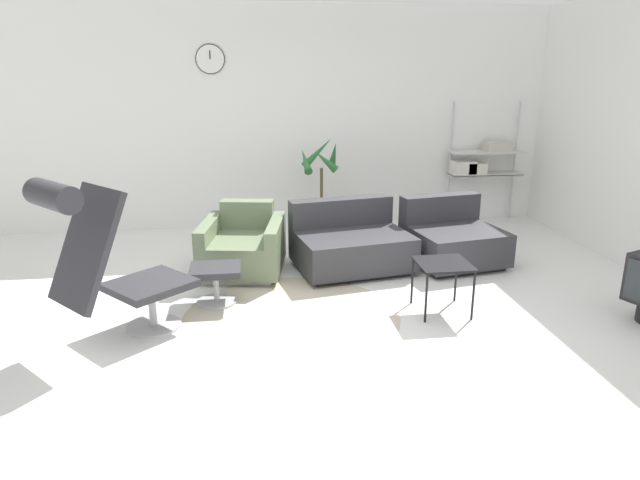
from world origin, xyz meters
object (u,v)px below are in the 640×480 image
object	(u,v)px
ottoman	(216,277)
couch_second	(452,240)
armchair_red	(243,247)
shelf_unit	(481,163)
potted_plant	(321,196)
lounge_chair	(104,253)
side_table	(443,268)
couch_low	(350,245)

from	to	relation	value
ottoman	couch_second	xyz separation A→B (m)	(2.48, 0.80, 0.01)
armchair_red	shelf_unit	xyz separation A→B (m)	(3.17, 1.58, 0.55)
potted_plant	shelf_unit	bearing A→B (deg)	9.82
potted_plant	couch_second	bearing A→B (deg)	-43.29
armchair_red	shelf_unit	bearing A→B (deg)	-144.02
armchair_red	couch_second	distance (m)	2.23
ottoman	lounge_chair	bearing A→B (deg)	-137.98
armchair_red	couch_second	size ratio (longest dim) A/B	0.96
lounge_chair	shelf_unit	world-z (taller)	shelf_unit
shelf_unit	lounge_chair	bearing A→B (deg)	-143.78
side_table	shelf_unit	bearing A→B (deg)	62.38
couch_second	potted_plant	world-z (taller)	potted_plant
couch_low	armchair_red	bearing A→B (deg)	-12.47
couch_second	shelf_unit	bearing A→B (deg)	-131.37
couch_low	lounge_chair	bearing A→B (deg)	23.66
couch_low	shelf_unit	size ratio (longest dim) A/B	0.80
ottoman	shelf_unit	bearing A→B (deg)	34.80
lounge_chair	potted_plant	distance (m)	3.33
couch_low	side_table	world-z (taller)	couch_low
ottoman	couch_low	world-z (taller)	couch_low
ottoman	couch_second	size ratio (longest dim) A/B	0.42
armchair_red	side_table	world-z (taller)	armchair_red
ottoman	couch_second	distance (m)	2.60
lounge_chair	shelf_unit	size ratio (longest dim) A/B	0.82
ottoman	potted_plant	distance (m)	2.34
side_table	potted_plant	distance (m)	2.54
lounge_chair	couch_low	bearing A→B (deg)	82.29
lounge_chair	armchair_red	bearing A→B (deg)	103.81
lounge_chair	couch_second	world-z (taller)	lounge_chair
armchair_red	couch_low	size ratio (longest dim) A/B	0.79
couch_low	side_table	distance (m)	1.35
potted_plant	shelf_unit	xyz separation A→B (m)	(2.20, 0.38, 0.30)
lounge_chair	couch_second	distance (m)	3.59
lounge_chair	potted_plant	bearing A→B (deg)	101.64
armchair_red	couch_low	xyz separation A→B (m)	(1.11, -0.04, -0.01)
lounge_chair	couch_low	distance (m)	2.61
potted_plant	shelf_unit	size ratio (longest dim) A/B	0.76
armchair_red	potted_plant	world-z (taller)	potted_plant
ottoman	couch_low	size ratio (longest dim) A/B	0.35
ottoman	shelf_unit	size ratio (longest dim) A/B	0.28
potted_plant	ottoman	bearing A→B (deg)	-121.28
ottoman	potted_plant	xyz separation A→B (m)	(1.21, 1.99, 0.26)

